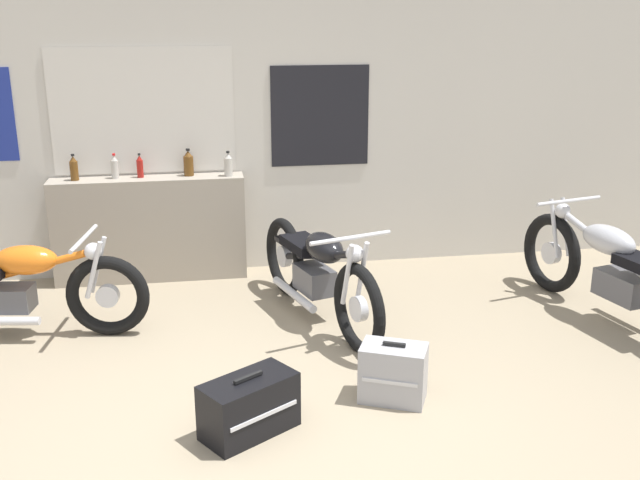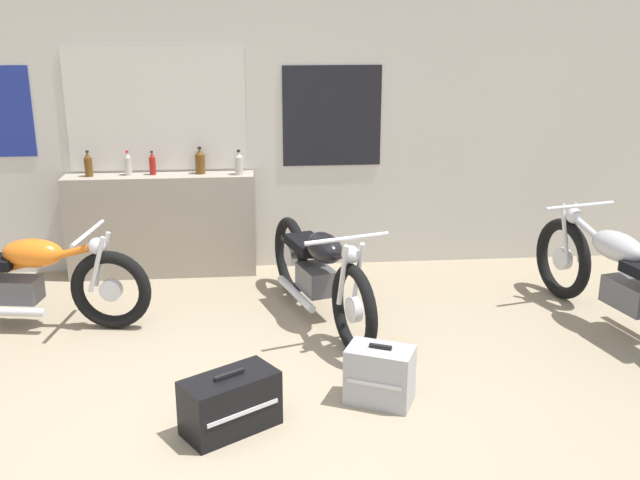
% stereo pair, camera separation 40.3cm
% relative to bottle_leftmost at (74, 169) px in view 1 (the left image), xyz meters
% --- Properties ---
extents(ground_plane, '(24.00, 24.00, 0.00)m').
position_rel_bottle_leftmost_xyz_m(ground_plane, '(1.39, -2.92, -1.04)').
color(ground_plane, gray).
extents(wall_back, '(10.00, 0.07, 2.80)m').
position_rel_bottle_leftmost_xyz_m(wall_back, '(1.37, 0.17, 0.36)').
color(wall_back, beige).
rests_on(wall_back, ground_plane).
extents(sill_counter, '(1.70, 0.28, 0.94)m').
position_rel_bottle_leftmost_xyz_m(sill_counter, '(0.61, -0.01, -0.57)').
color(sill_counter, gray).
rests_on(sill_counter, ground_plane).
extents(bottle_leftmost, '(0.07, 0.07, 0.23)m').
position_rel_bottle_leftmost_xyz_m(bottle_leftmost, '(0.00, 0.00, 0.00)').
color(bottle_leftmost, '#5B3814').
rests_on(bottle_leftmost, sill_counter).
extents(bottle_left_center, '(0.06, 0.06, 0.22)m').
position_rel_bottle_leftmost_xyz_m(bottle_left_center, '(0.34, 0.02, -0.00)').
color(bottle_left_center, '#B7B2A8').
rests_on(bottle_left_center, sill_counter).
extents(bottle_center, '(0.06, 0.06, 0.21)m').
position_rel_bottle_leftmost_xyz_m(bottle_center, '(0.56, 0.03, -0.01)').
color(bottle_center, maroon).
rests_on(bottle_center, sill_counter).
extents(bottle_right_center, '(0.09, 0.09, 0.24)m').
position_rel_bottle_leftmost_xyz_m(bottle_right_center, '(0.98, 0.03, 0.01)').
color(bottle_right_center, '#5B3814').
rests_on(bottle_right_center, sill_counter).
extents(bottle_rightmost, '(0.07, 0.07, 0.22)m').
position_rel_bottle_leftmost_xyz_m(bottle_rightmost, '(1.33, -0.04, -0.00)').
color(bottle_rightmost, '#B7B2A8').
rests_on(bottle_rightmost, sill_counter).
extents(motorcycle_silver, '(0.76, 2.16, 0.86)m').
position_rel_bottle_leftmost_xyz_m(motorcycle_silver, '(4.23, -1.62, -0.63)').
color(motorcycle_silver, black).
rests_on(motorcycle_silver, ground_plane).
extents(motorcycle_black, '(0.80, 1.90, 0.84)m').
position_rel_bottle_leftmost_xyz_m(motorcycle_black, '(1.95, -1.19, -0.63)').
color(motorcycle_black, black).
rests_on(motorcycle_black, ground_plane).
extents(motorcycle_orange, '(2.00, 0.64, 0.78)m').
position_rel_bottle_leftmost_xyz_m(motorcycle_orange, '(-0.34, -1.11, -0.65)').
color(motorcycle_orange, black).
rests_on(motorcycle_orange, ground_plane).
extents(hard_case_black, '(0.62, 0.54, 0.37)m').
position_rel_bottle_leftmost_xyz_m(hard_case_black, '(1.29, -2.76, -0.87)').
color(hard_case_black, black).
rests_on(hard_case_black, ground_plane).
extents(hard_case_silver, '(0.48, 0.40, 0.39)m').
position_rel_bottle_leftmost_xyz_m(hard_case_silver, '(2.22, -2.52, -0.86)').
color(hard_case_silver, '#9E9EA3').
rests_on(hard_case_silver, ground_plane).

